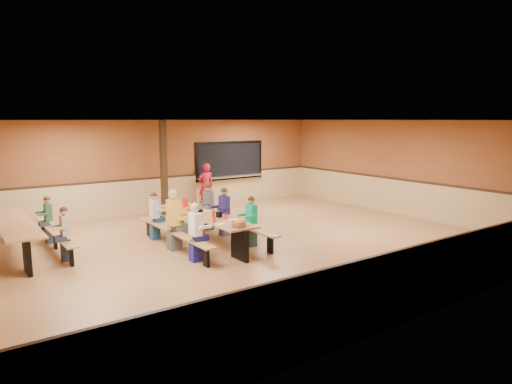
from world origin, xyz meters
TOP-DOWN VIEW (x-y plane):
  - ground at (0.00, 0.00)m, footprint 12.00×12.00m
  - room_envelope at (0.00, 0.00)m, footprint 12.04×10.04m
  - kitchen_pass_through at (2.60, 4.96)m, footprint 2.78×0.28m
  - structural_post at (-0.20, 4.40)m, footprint 0.18×0.18m
  - cafeteria_table_main at (-0.84, 0.57)m, footprint 1.91×3.70m
  - cafeteria_table_second at (-4.76, 2.25)m, footprint 1.91×3.70m
  - seated_child_white_left at (-1.66, -0.51)m, footprint 0.39×0.32m
  - seated_adult_yellow at (-1.66, 0.56)m, footprint 0.46×0.38m
  - seated_child_grey_left at (-1.66, 1.71)m, footprint 0.36×0.29m
  - seated_child_teal_right at (-0.01, -0.22)m, footprint 0.36×0.30m
  - seated_child_navy_right at (-0.01, 1.03)m, footprint 0.39×0.32m
  - seated_child_char_right at (-0.01, 1.87)m, footprint 0.39×0.32m
  - seated_child_green_sec at (-3.93, 2.89)m, footprint 0.34×0.28m
  - seated_child_tan_sec at (-3.93, 1.13)m, footprint 0.35×0.28m
  - standing_woman at (1.38, 4.55)m, footprint 0.59×0.40m
  - punch_pitcher at (-0.78, 1.76)m, footprint 0.16×0.16m
  - chip_bowl at (-0.87, -0.99)m, footprint 0.32×0.32m
  - napkin_dispenser at (-0.72, 0.10)m, footprint 0.10×0.14m
  - condiment_mustard at (-0.90, 0.13)m, footprint 0.06×0.06m
  - condiment_ketchup at (-0.86, 0.11)m, footprint 0.06×0.06m
  - table_paddle at (-0.81, 0.95)m, footprint 0.16×0.16m
  - place_settings at (-0.84, 0.57)m, footprint 0.65×3.30m

SIDE VIEW (x-z plane):
  - ground at x=0.00m, z-range 0.00..0.00m
  - cafeteria_table_main at x=-0.84m, z-range 0.16..0.90m
  - cafeteria_table_second at x=-4.76m, z-range 0.16..0.90m
  - seated_child_green_sec at x=-3.93m, z-range 0.00..1.15m
  - seated_child_tan_sec at x=-3.93m, z-range 0.00..1.16m
  - seated_child_grey_left at x=-1.66m, z-range 0.00..1.19m
  - seated_child_teal_right at x=-0.01m, z-range 0.00..1.20m
  - seated_child_char_right at x=-0.01m, z-range 0.00..1.24m
  - seated_child_navy_right at x=-0.01m, z-range 0.00..1.24m
  - seated_child_white_left at x=-1.66m, z-range 0.00..1.25m
  - room_envelope at x=0.00m, z-range -0.82..2.20m
  - seated_adult_yellow at x=-1.66m, z-range 0.00..1.40m
  - standing_woman at x=1.38m, z-range 0.00..1.55m
  - place_settings at x=-0.84m, z-range 0.74..0.85m
  - napkin_dispenser at x=-0.72m, z-range 0.74..0.87m
  - chip_bowl at x=-0.87m, z-range 0.74..0.89m
  - condiment_mustard at x=-0.90m, z-range 0.74..0.91m
  - condiment_ketchup at x=-0.86m, z-range 0.74..0.91m
  - punch_pitcher at x=-0.78m, z-range 0.74..0.96m
  - table_paddle at x=-0.81m, z-range 0.60..1.16m
  - kitchen_pass_through at x=2.60m, z-range 0.80..2.18m
  - structural_post at x=-0.20m, z-range 0.00..3.00m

